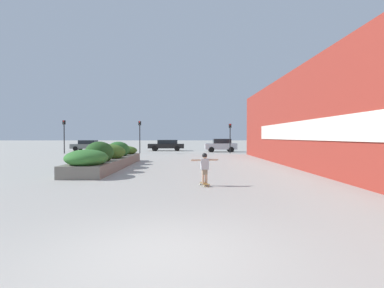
# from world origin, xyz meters

# --- Properties ---
(ground_plane) EXTENTS (300.00, 300.00, 0.00)m
(ground_plane) POSITION_xyz_m (0.00, 0.00, 0.00)
(ground_plane) COLOR #A3A099
(building_wall_right) EXTENTS (0.67, 33.60, 5.85)m
(building_wall_right) POSITION_xyz_m (7.02, 10.04, 2.91)
(building_wall_right) COLOR maroon
(building_wall_right) RESTS_ON ground_plane
(planter_box) EXTENTS (2.04, 10.92, 1.61)m
(planter_box) POSITION_xyz_m (-4.27, 13.26, 0.64)
(planter_box) COLOR slate
(planter_box) RESTS_ON ground_plane
(skateboard) EXTENTS (0.37, 0.74, 0.10)m
(skateboard) POSITION_xyz_m (1.10, 6.64, 0.07)
(skateboard) COLOR olive
(skateboard) RESTS_ON ground_plane
(skateboarder) EXTENTS (1.06, 0.32, 1.15)m
(skateboarder) POSITION_xyz_m (1.10, 6.64, 0.79)
(skateboarder) COLOR tan
(skateboarder) RESTS_ON skateboard
(car_leftmost) EXTENTS (3.85, 2.01, 1.61)m
(car_leftmost) POSITION_xyz_m (4.58, 32.07, 0.84)
(car_leftmost) COLOR #BCBCC1
(car_leftmost) RESTS_ON ground_plane
(car_center_left) EXTENTS (4.72, 1.88, 1.45)m
(car_center_left) POSITION_xyz_m (-2.31, 35.12, 0.77)
(car_center_left) COLOR black
(car_center_left) RESTS_ON ground_plane
(car_center_right) EXTENTS (3.93, 2.03, 1.40)m
(car_center_right) POSITION_xyz_m (-12.94, 35.52, 0.74)
(car_center_right) COLOR slate
(car_center_right) RESTS_ON ground_plane
(car_rightmost) EXTENTS (4.36, 1.99, 1.45)m
(car_rightmost) POSITION_xyz_m (12.59, 35.57, 0.76)
(car_rightmost) COLOR silver
(car_rightmost) RESTS_ON ground_plane
(traffic_light_left) EXTENTS (0.28, 0.30, 3.62)m
(traffic_light_left) POSITION_xyz_m (-4.93, 29.19, 2.45)
(traffic_light_left) COLOR black
(traffic_light_left) RESTS_ON ground_plane
(traffic_light_right) EXTENTS (0.28, 0.30, 3.32)m
(traffic_light_right) POSITION_xyz_m (5.26, 28.98, 2.28)
(traffic_light_right) COLOR black
(traffic_light_right) RESTS_ON ground_plane
(traffic_light_far_left) EXTENTS (0.28, 0.30, 3.69)m
(traffic_light_far_left) POSITION_xyz_m (-13.31, 28.91, 2.50)
(traffic_light_far_left) COLOR black
(traffic_light_far_left) RESTS_ON ground_plane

